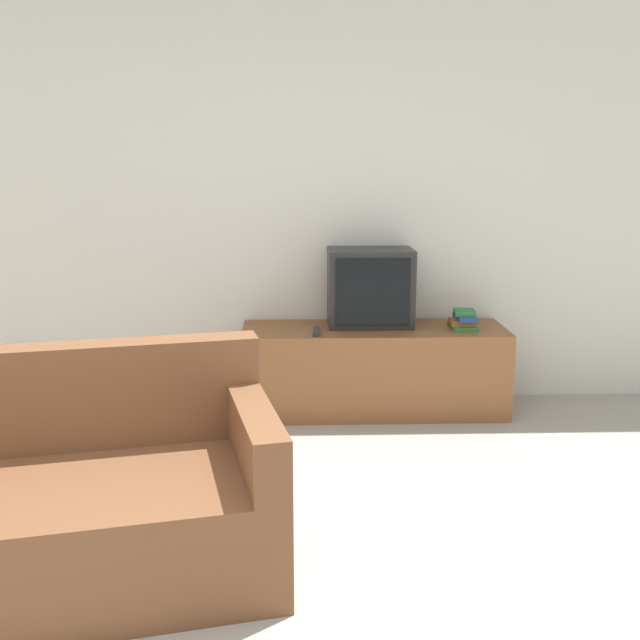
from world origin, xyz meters
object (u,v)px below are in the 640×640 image
at_px(television, 370,287).
at_px(remote_on_stand, 316,331).
at_px(couch, 22,512).
at_px(tv_stand, 373,370).
at_px(book_stack, 463,320).

xyz_separation_m(television, remote_on_stand, (-0.36, -0.23, -0.24)).
bearing_deg(television, couch, -126.74).
relative_size(television, couch, 0.26).
xyz_separation_m(tv_stand, remote_on_stand, (-0.38, -0.14, 0.29)).
bearing_deg(television, tv_stand, -77.80).
xyz_separation_m(television, couch, (-1.54, -2.07, -0.51)).
height_order(tv_stand, couch, couch).
bearing_deg(remote_on_stand, television, 32.48).
height_order(tv_stand, television, television).
bearing_deg(couch, remote_on_stand, 45.03).
distance_m(book_stack, remote_on_stand, 0.95).
height_order(television, couch, television).
bearing_deg(remote_on_stand, tv_stand, 19.80).
relative_size(book_stack, remote_on_stand, 1.13).
relative_size(tv_stand, couch, 0.81).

